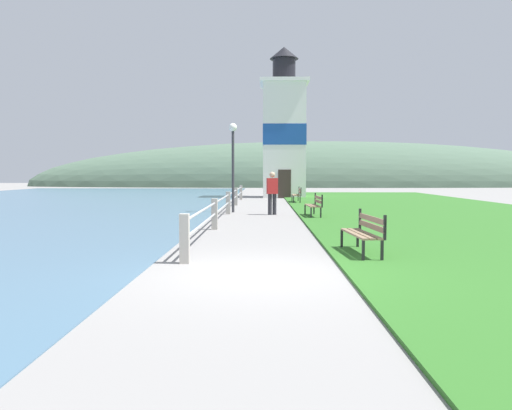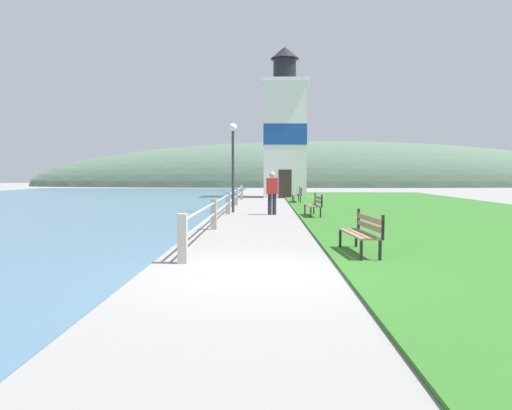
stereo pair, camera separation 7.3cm
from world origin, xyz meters
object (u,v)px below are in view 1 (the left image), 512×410
object	(u,v)px
park_bench_midway	(315,204)
lamp_post	(233,151)
park_bench_far	(297,194)
person_strolling	(272,192)
park_bench_near	(365,231)
lighthouse	(284,132)

from	to	relation	value
park_bench_midway	lamp_post	world-z (taller)	lamp_post
park_bench_midway	lamp_post	xyz separation A→B (m)	(-3.39, 2.52, 2.20)
park_bench_far	person_strolling	distance (m)	8.55
park_bench_near	park_bench_far	bearing A→B (deg)	-94.12
lighthouse	park_bench_far	bearing A→B (deg)	-85.66
park_bench_far	person_strolling	world-z (taller)	person_strolling
park_bench_far	park_bench_midway	bearing A→B (deg)	90.72
park_bench_midway	park_bench_far	world-z (taller)	same
park_bench_midway	person_strolling	distance (m)	2.12
park_bench_near	park_bench_far	world-z (taller)	same
park_bench_near	park_bench_midway	world-z (taller)	same
park_bench_far	lamp_post	distance (m)	8.15
park_bench_near	person_strolling	xyz separation A→B (m)	(-1.79, 10.42, 0.44)
park_bench_near	lighthouse	size ratio (longest dim) A/B	0.17
park_bench_midway	person_strolling	xyz separation A→B (m)	(-1.67, 1.24, 0.44)
park_bench_far	person_strolling	bearing A→B (deg)	79.50
person_strolling	park_bench_near	bearing A→B (deg)	176.82
lighthouse	person_strolling	size ratio (longest dim) A/B	5.98
person_strolling	lamp_post	bearing A→B (deg)	40.43
park_bench_midway	park_bench_far	size ratio (longest dim) A/B	0.92
park_bench_near	park_bench_far	xyz separation A→B (m)	(-0.17, 18.80, 0.00)
person_strolling	lamp_post	size ratio (longest dim) A/B	0.46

